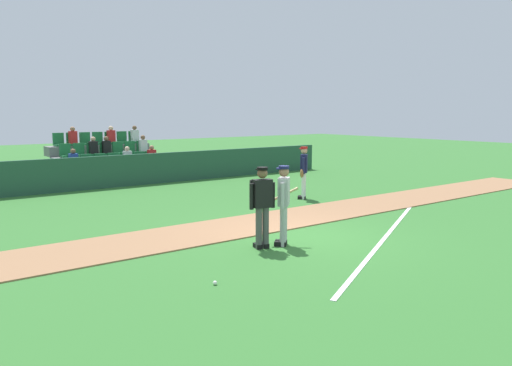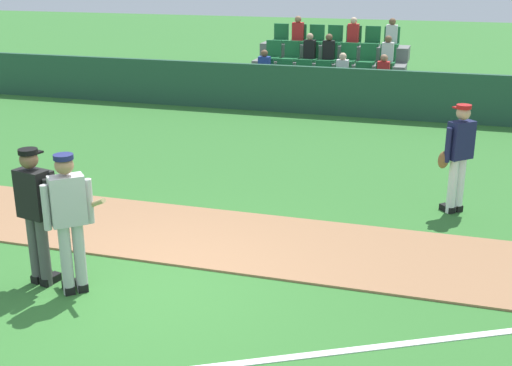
# 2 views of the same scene
# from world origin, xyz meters

# --- Properties ---
(ground_plane) EXTENTS (80.00, 80.00, 0.00)m
(ground_plane) POSITION_xyz_m (0.00, 0.00, 0.00)
(ground_plane) COLOR #33702D
(infield_dirt_path) EXTENTS (28.00, 2.09, 0.03)m
(infield_dirt_path) POSITION_xyz_m (0.00, 1.70, 0.01)
(infield_dirt_path) COLOR #9E704C
(infield_dirt_path) RESTS_ON ground
(foul_line_chalk) EXTENTS (10.61, 5.78, 0.01)m
(foul_line_chalk) POSITION_xyz_m (3.00, -0.50, 0.01)
(foul_line_chalk) COLOR white
(foul_line_chalk) RESTS_ON ground
(dugout_fence) EXTENTS (20.00, 0.16, 1.24)m
(dugout_fence) POSITION_xyz_m (0.00, 10.21, 0.62)
(dugout_fence) COLOR #234C38
(dugout_fence) RESTS_ON ground
(stadium_bleachers) EXTENTS (4.45, 2.95, 2.30)m
(stadium_bleachers) POSITION_xyz_m (0.01, 12.09, 0.64)
(stadium_bleachers) COLOR slate
(stadium_bleachers) RESTS_ON ground
(batter_grey_jersey) EXTENTS (0.72, 0.69, 1.76)m
(batter_grey_jersey) POSITION_xyz_m (-0.76, -0.34, 0.97)
(batter_grey_jersey) COLOR #B2B2B2
(batter_grey_jersey) RESTS_ON ground
(umpire_home_plate) EXTENTS (0.58, 0.37, 1.76)m
(umpire_home_plate) POSITION_xyz_m (-1.28, -0.25, 1.00)
(umpire_home_plate) COLOR #4C4C4C
(umpire_home_plate) RESTS_ON ground
(runner_navy_jersey) EXTENTS (0.57, 0.50, 1.76)m
(runner_navy_jersey) POSITION_xyz_m (3.63, 3.80, 0.96)
(runner_navy_jersey) COLOR white
(runner_navy_jersey) RESTS_ON ground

